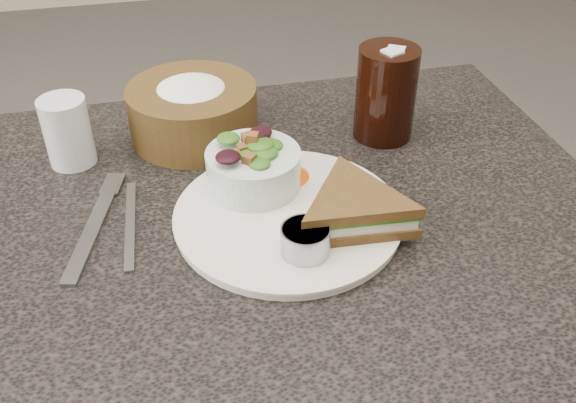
% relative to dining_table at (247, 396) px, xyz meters
% --- Properties ---
extents(dining_table, '(1.00, 0.70, 0.75)m').
position_rel_dining_table_xyz_m(dining_table, '(0.00, 0.00, 0.00)').
color(dining_table, black).
rests_on(dining_table, floor).
extents(dinner_plate, '(0.29, 0.29, 0.01)m').
position_rel_dining_table_xyz_m(dinner_plate, '(0.06, -0.02, 0.38)').
color(dinner_plate, silver).
rests_on(dinner_plate, dining_table).
extents(sandwich, '(0.18, 0.18, 0.05)m').
position_rel_dining_table_xyz_m(sandwich, '(0.14, -0.06, 0.41)').
color(sandwich, '#50391B').
rests_on(sandwich, dinner_plate).
extents(salad_bowl, '(0.14, 0.14, 0.07)m').
position_rel_dining_table_xyz_m(salad_bowl, '(0.03, 0.04, 0.42)').
color(salad_bowl, silver).
rests_on(salad_bowl, dinner_plate).
extents(dressing_ramekin, '(0.07, 0.07, 0.03)m').
position_rel_dining_table_xyz_m(dressing_ramekin, '(0.06, -0.10, 0.40)').
color(dressing_ramekin, '#9298A2').
rests_on(dressing_ramekin, dinner_plate).
extents(orange_wedge, '(0.09, 0.09, 0.03)m').
position_rel_dining_table_xyz_m(orange_wedge, '(0.08, 0.05, 0.40)').
color(orange_wedge, '#F75305').
rests_on(orange_wedge, dinner_plate).
extents(fork, '(0.07, 0.19, 0.01)m').
position_rel_dining_table_xyz_m(fork, '(-0.18, 0.01, 0.38)').
color(fork, gray).
rests_on(fork, dining_table).
extents(knife, '(0.02, 0.18, 0.00)m').
position_rel_dining_table_xyz_m(knife, '(-0.13, 0.01, 0.38)').
color(knife, '#9B9C9F').
rests_on(knife, dining_table).
extents(bread_basket, '(0.25, 0.25, 0.11)m').
position_rel_dining_table_xyz_m(bread_basket, '(-0.03, 0.21, 0.43)').
color(bread_basket, brown).
rests_on(bread_basket, dining_table).
extents(cola_glass, '(0.10, 0.10, 0.15)m').
position_rel_dining_table_xyz_m(cola_glass, '(0.25, 0.15, 0.45)').
color(cola_glass, black).
rests_on(cola_glass, dining_table).
extents(water_glass, '(0.07, 0.07, 0.10)m').
position_rel_dining_table_xyz_m(water_glass, '(-0.21, 0.18, 0.42)').
color(water_glass, silver).
rests_on(water_glass, dining_table).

